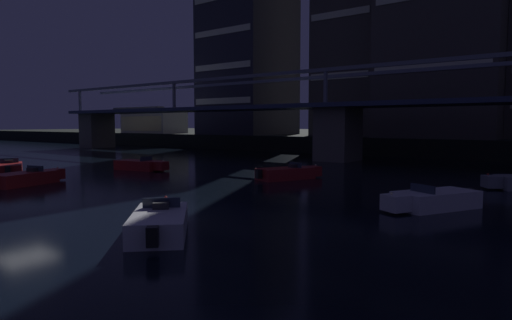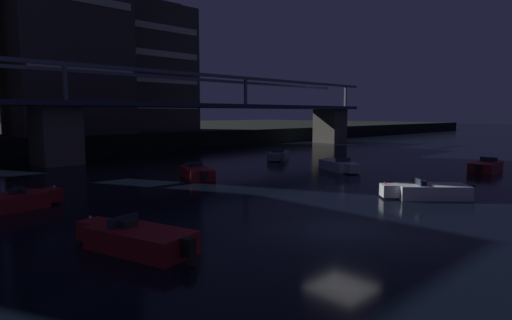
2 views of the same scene
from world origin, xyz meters
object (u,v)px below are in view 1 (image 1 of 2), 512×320
Objects in this scene: speedboat_mid_left at (27,178)px; speedboat_mid_center at (433,200)px; waterfront_pavilion at (153,121)px; speedboat_far_center at (160,222)px; river_bridge at (338,118)px; speedboat_mid_right at (288,173)px; tower_west_low at (248,53)px; speedboat_near_right at (9,168)px; speedboat_far_left at (141,165)px.

speedboat_mid_center is (22.87, 7.20, 0.00)m from speedboat_mid_left.
waterfront_pavilion reaches higher than speedboat_mid_center.
speedboat_far_center is at bearing -39.57° from waterfront_pavilion.
river_bridge is 7.55× the size of waterfront_pavilion.
waterfront_pavilion is 68.83m from speedboat_far_center.
waterfront_pavilion is 2.46× the size of speedboat_mid_right.
speedboat_mid_right is at bearing 46.52° from speedboat_mid_left.
tower_west_low is 44.75m from speedboat_near_right.
speedboat_far_left is at bearing -115.69° from river_bridge.
waterfront_pavilion is 48.28m from speedboat_near_right.
speedboat_mid_right is (48.21, -28.19, -4.02)m from waterfront_pavilion.
speedboat_far_center is (32.69, -46.67, -14.88)m from tower_west_low.
waterfront_pavilion is at bearing 131.97° from speedboat_mid_left.
river_bridge is 19.02× the size of speedboat_mid_center.
tower_west_low reaches higher than speedboat_mid_center.
river_bridge is at bearing -32.07° from tower_west_low.
speedboat_far_left is 1.18× the size of speedboat_far_center.
river_bridge is 17.90× the size of speedboat_far_left.
tower_west_low is 5.25× the size of speedboat_mid_right.
speedboat_mid_left is 1.06× the size of speedboat_mid_center.
waterfront_pavilion is 54.69m from speedboat_mid_left.
tower_west_low is 5.38× the size of speedboat_mid_center.
waterfront_pavilion reaches higher than speedboat_mid_left.
river_bridge is at bearing 105.88° from speedboat_far_center.
speedboat_mid_right is at bearing -30.32° from waterfront_pavilion.
tower_west_low is 39.39m from speedboat_far_left.
speedboat_mid_right is at bearing 106.99° from speedboat_far_center.
speedboat_mid_center is at bearing -24.90° from speedboat_mid_right.
tower_west_low is at bearing 125.01° from speedboat_far_center.
speedboat_mid_center is at bearing -42.86° from tower_west_low.
waterfront_pavilion is (-20.28, -2.89, -10.85)m from tower_west_low.
speedboat_mid_center is at bearing 17.47° from speedboat_mid_left.
speedboat_far_left is (-8.94, -18.57, -4.10)m from river_bridge.
speedboat_mid_left is 1.17× the size of speedboat_far_center.
waterfront_pavilion is 46.57m from speedboat_far_left.
tower_west_low is at bearing 147.93° from river_bridge.
speedboat_near_right and speedboat_mid_left have the same top height.
speedboat_mid_left is (16.20, -43.45, -14.88)m from tower_west_low.
waterfront_pavilion is at bearing 150.66° from speedboat_mid_center.
speedboat_mid_center is (30.36, 5.04, 0.00)m from speedboat_near_right.
tower_west_low is 23.18m from waterfront_pavilion.
tower_west_low reaches higher than river_bridge.
speedboat_far_center is (-6.38, -10.41, 0.00)m from speedboat_mid_center.
speedboat_mid_left is 1.03× the size of speedboat_mid_right.
speedboat_near_right is 24.58m from speedboat_far_center.
speedboat_far_center is (18.00, -13.28, 0.00)m from speedboat_far_left.
speedboat_mid_left is (-7.43, -28.64, -4.10)m from river_bridge.
waterfront_pavilion reaches higher than speedboat_far_center.
speedboat_near_right is at bearing -152.01° from speedboat_mid_right.
speedboat_far_left is at bearing 173.28° from speedboat_mid_center.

